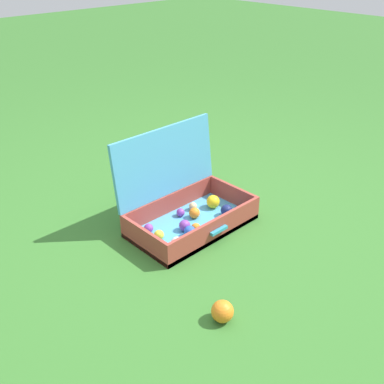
% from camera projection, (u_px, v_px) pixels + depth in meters
% --- Properties ---
extents(ground_plane, '(16.00, 16.00, 0.00)m').
position_uv_depth(ground_plane, '(196.00, 231.00, 2.46)').
color(ground_plane, '#336B28').
extents(open_suitcase, '(0.66, 0.45, 0.50)m').
position_uv_depth(open_suitcase, '(185.00, 205.00, 2.47)').
color(open_suitcase, '#4799C6').
rests_on(open_suitcase, ground).
extents(stray_ball_on_grass, '(0.09, 0.09, 0.09)m').
position_uv_depth(stray_ball_on_grass, '(222.00, 311.00, 1.86)').
color(stray_ball_on_grass, orange).
rests_on(stray_ball_on_grass, ground).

